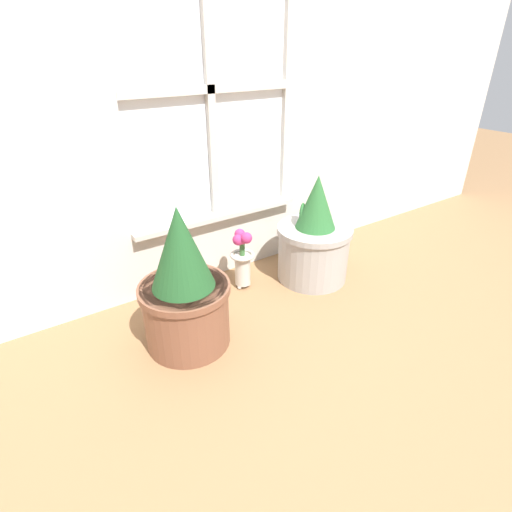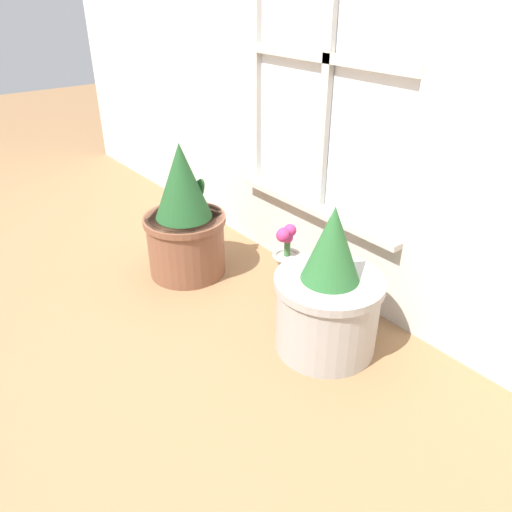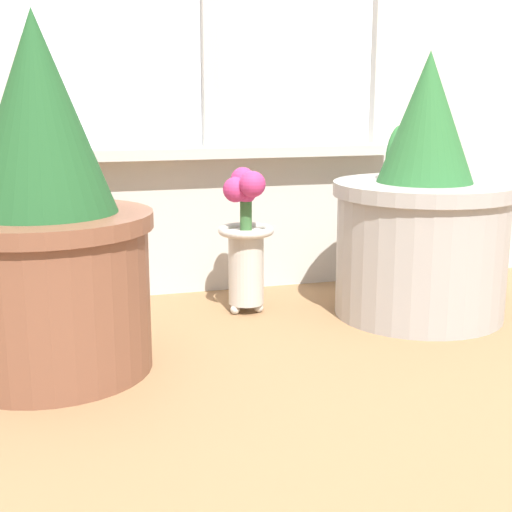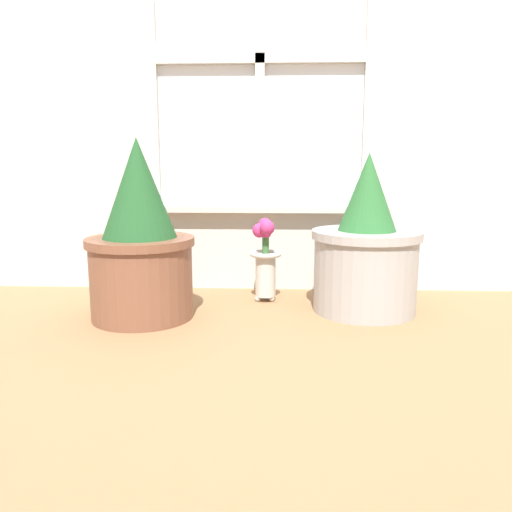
{
  "view_description": "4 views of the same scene",
  "coord_description": "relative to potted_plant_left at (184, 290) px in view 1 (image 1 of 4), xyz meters",
  "views": [
    {
      "loc": [
        -0.85,
        -1.06,
        1.07
      ],
      "look_at": [
        0.02,
        0.24,
        0.23
      ],
      "focal_mm": 28.0,
      "sensor_mm": 36.0,
      "label": 1
    },
    {
      "loc": [
        1.31,
        -0.81,
        1.14
      ],
      "look_at": [
        -0.01,
        0.24,
        0.2
      ],
      "focal_mm": 35.0,
      "sensor_mm": 36.0,
      "label": 2
    },
    {
      "loc": [
        -0.36,
        -1.04,
        0.45
      ],
      "look_at": [
        0.01,
        0.23,
        0.15
      ],
      "focal_mm": 50.0,
      "sensor_mm": 36.0,
      "label": 3
    },
    {
      "loc": [
        0.07,
        -1.43,
        0.49
      ],
      "look_at": [
        -0.0,
        0.22,
        0.19
      ],
      "focal_mm": 35.0,
      "sensor_mm": 36.0,
      "label": 4
    }
  ],
  "objects": [
    {
      "name": "ground_plane",
      "position": [
        0.37,
        -0.14,
        -0.24
      ],
      "size": [
        10.0,
        10.0,
        0.0
      ],
      "primitive_type": "plane",
      "color": "olive"
    },
    {
      "name": "potted_plant_left",
      "position": [
        0.0,
        0.0,
        0.0
      ],
      "size": [
        0.35,
        0.35,
        0.58
      ],
      "color": "brown",
      "rests_on": "ground_plane"
    },
    {
      "name": "potted_plant_right",
      "position": [
        0.74,
        0.11,
        -0.04
      ],
      "size": [
        0.37,
        0.37,
        0.54
      ],
      "color": "#9E9993",
      "rests_on": "ground_plane"
    },
    {
      "name": "flower_vase",
      "position": [
        0.4,
        0.22,
        -0.08
      ],
      "size": [
        0.12,
        0.12,
        0.31
      ],
      "color": "#BCB7AD",
      "rests_on": "ground_plane"
    }
  ]
}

